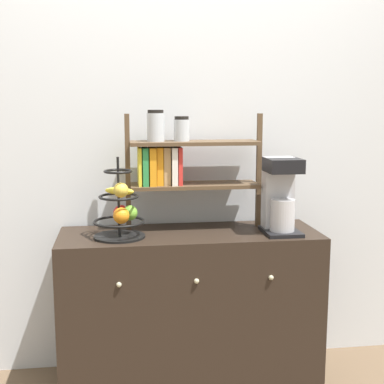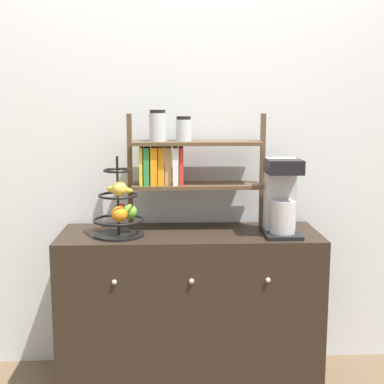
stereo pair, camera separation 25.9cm
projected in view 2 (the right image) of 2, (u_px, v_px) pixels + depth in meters
name	position (u px, v px, depth m)	size (l,w,h in m)	color
wall_back	(188.00, 124.00, 2.81)	(7.00, 0.05, 2.60)	silver
sideboard	(190.00, 308.00, 2.69)	(1.27, 0.46, 0.78)	black
coffee_maker	(281.00, 197.00, 2.56)	(0.17, 0.22, 0.37)	black
fruit_stand	(120.00, 210.00, 2.54)	(0.24, 0.24, 0.38)	black
shelf_hutch	(177.00, 160.00, 2.67)	(0.69, 0.20, 0.60)	brown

